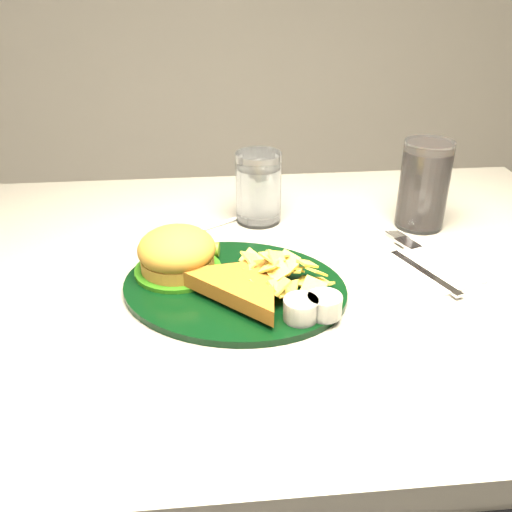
{
  "coord_description": "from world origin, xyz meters",
  "views": [
    {
      "loc": [
        -0.06,
        -0.73,
        1.17
      ],
      "look_at": [
        0.01,
        -0.05,
        0.8
      ],
      "focal_mm": 40.0,
      "sensor_mm": 36.0,
      "label": 1
    }
  ],
  "objects_px": {
    "table": "(248,452)",
    "fork_napkin": "(422,269)",
    "water_glass": "(259,188)",
    "dinner_plate": "(234,269)",
    "cola_glass": "(424,185)"
  },
  "relations": [
    {
      "from": "table",
      "to": "fork_napkin",
      "type": "distance_m",
      "value": 0.46
    },
    {
      "from": "table",
      "to": "fork_napkin",
      "type": "relative_size",
      "value": 6.49
    },
    {
      "from": "water_glass",
      "to": "fork_napkin",
      "type": "bearing_deg",
      "value": -43.17
    },
    {
      "from": "water_glass",
      "to": "table",
      "type": "bearing_deg",
      "value": -101.71
    },
    {
      "from": "dinner_plate",
      "to": "water_glass",
      "type": "relative_size",
      "value": 2.56
    },
    {
      "from": "dinner_plate",
      "to": "water_glass",
      "type": "distance_m",
      "value": 0.24
    },
    {
      "from": "cola_glass",
      "to": "fork_napkin",
      "type": "relative_size",
      "value": 0.8
    },
    {
      "from": "cola_glass",
      "to": "water_glass",
      "type": "bearing_deg",
      "value": 170.17
    },
    {
      "from": "table",
      "to": "dinner_plate",
      "type": "distance_m",
      "value": 0.41
    },
    {
      "from": "table",
      "to": "fork_napkin",
      "type": "bearing_deg",
      "value": -7.1
    },
    {
      "from": "water_glass",
      "to": "fork_napkin",
      "type": "distance_m",
      "value": 0.31
    },
    {
      "from": "fork_napkin",
      "to": "table",
      "type": "bearing_deg",
      "value": 151.43
    },
    {
      "from": "table",
      "to": "dinner_plate",
      "type": "height_order",
      "value": "dinner_plate"
    },
    {
      "from": "table",
      "to": "cola_glass",
      "type": "height_order",
      "value": "cola_glass"
    },
    {
      "from": "dinner_plate",
      "to": "cola_glass",
      "type": "height_order",
      "value": "cola_glass"
    }
  ]
}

